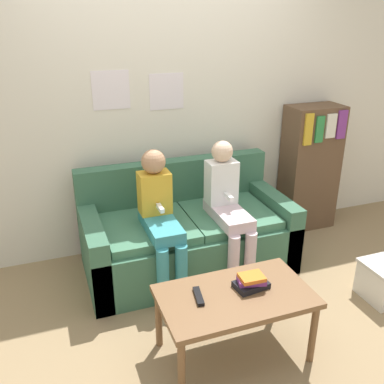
% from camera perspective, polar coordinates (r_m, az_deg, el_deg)
% --- Properties ---
extents(ground_plane, '(10.00, 10.00, 0.00)m').
position_cam_1_polar(ground_plane, '(3.34, 2.45, -14.28)').
color(ground_plane, '#937A56').
extents(wall_back, '(8.00, 0.06, 2.60)m').
position_cam_1_polar(wall_back, '(3.72, -3.53, 11.80)').
color(wall_back, silver).
rests_on(wall_back, ground_plane).
extents(couch, '(1.68, 0.85, 0.85)m').
position_cam_1_polar(couch, '(3.60, -0.75, -5.75)').
color(couch, '#38664C').
rests_on(couch, ground_plane).
extents(coffee_table, '(0.93, 0.53, 0.45)m').
position_cam_1_polar(coffee_table, '(2.69, 5.78, -14.27)').
color(coffee_table, brown).
rests_on(coffee_table, ground_plane).
extents(person_left, '(0.24, 0.57, 1.08)m').
position_cam_1_polar(person_left, '(3.21, -4.31, -2.98)').
color(person_left, teal).
rests_on(person_left, ground_plane).
extents(person_right, '(0.24, 0.57, 1.09)m').
position_cam_1_polar(person_right, '(3.38, 4.78, -1.62)').
color(person_right, silver).
rests_on(person_right, ground_plane).
extents(tv_remote, '(0.07, 0.17, 0.02)m').
position_cam_1_polar(tv_remote, '(2.60, 0.87, -13.73)').
color(tv_remote, black).
rests_on(tv_remote, coffee_table).
extents(book_stack, '(0.22, 0.16, 0.09)m').
position_cam_1_polar(book_stack, '(2.69, 7.91, -11.80)').
color(book_stack, black).
rests_on(book_stack, coffee_table).
extents(bookshelf, '(0.51, 0.33, 1.22)m').
position_cam_1_polar(bookshelf, '(4.33, 15.42, 3.15)').
color(bookshelf, brown).
rests_on(bookshelf, ground_plane).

